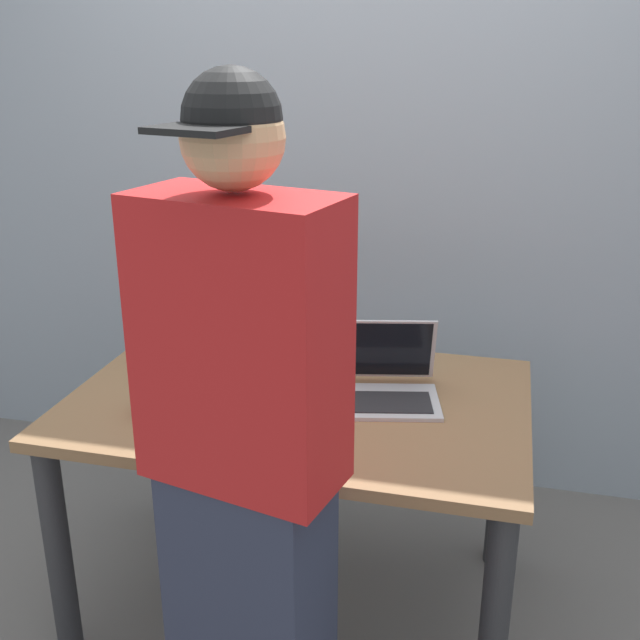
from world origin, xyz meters
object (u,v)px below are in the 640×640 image
(beer_bottle_amber, at_px, (203,322))
(beer_bottle_green, at_px, (191,330))
(coffee_mug, at_px, (154,397))
(beer_bottle_dark, at_px, (214,338))
(laptop, at_px, (384,381))
(beer_bottle_brown, at_px, (232,319))
(person_figure, at_px, (245,471))

(beer_bottle_amber, relative_size, beer_bottle_green, 0.98)
(beer_bottle_green, bearing_deg, coffee_mug, -82.33)
(beer_bottle_dark, relative_size, coffee_mug, 2.62)
(laptop, bearing_deg, coffee_mug, -156.20)
(laptop, height_order, beer_bottle_dark, beer_bottle_dark)
(beer_bottle_dark, bearing_deg, beer_bottle_brown, 87.87)
(coffee_mug, bearing_deg, beer_bottle_green, 97.67)
(beer_bottle_brown, bearing_deg, beer_bottle_dark, -92.13)
(laptop, height_order, beer_bottle_brown, beer_bottle_brown)
(beer_bottle_green, xyz_separation_m, person_figure, (0.47, -0.80, 0.01))
(beer_bottle_amber, distance_m, beer_bottle_green, 0.08)
(beer_bottle_dark, xyz_separation_m, person_figure, (0.37, -0.74, 0.01))
(beer_bottle_dark, xyz_separation_m, coffee_mug, (-0.05, -0.33, -0.06))
(beer_bottle_amber, height_order, beer_bottle_brown, beer_bottle_brown)
(coffee_mug, bearing_deg, laptop, 23.80)
(beer_bottle_amber, xyz_separation_m, beer_bottle_brown, (0.10, 0.01, 0.01))
(beer_bottle_brown, bearing_deg, coffee_mug, -96.73)
(beer_bottle_amber, bearing_deg, beer_bottle_green, -96.38)
(beer_bottle_brown, bearing_deg, laptop, -20.79)
(beer_bottle_amber, relative_size, beer_bottle_dark, 0.96)
(beer_bottle_amber, bearing_deg, laptop, -17.20)
(laptop, bearing_deg, beer_bottle_green, 169.79)
(laptop, bearing_deg, person_figure, -106.17)
(beer_bottle_brown, xyz_separation_m, person_figure, (0.36, -0.89, -0.01))
(beer_bottle_brown, distance_m, person_figure, 0.96)
(beer_bottle_amber, relative_size, person_figure, 0.17)
(laptop, height_order, coffee_mug, laptop)
(laptop, height_order, beer_bottle_amber, beer_bottle_amber)
(person_figure, distance_m, coffee_mug, 0.59)
(beer_bottle_amber, height_order, beer_bottle_green, beer_bottle_green)
(laptop, bearing_deg, beer_bottle_dark, 173.65)
(beer_bottle_dark, bearing_deg, beer_bottle_green, 151.08)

